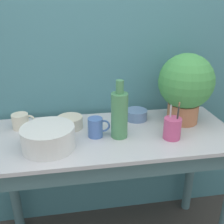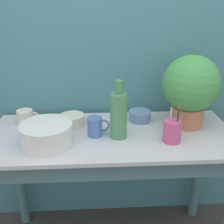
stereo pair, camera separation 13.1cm
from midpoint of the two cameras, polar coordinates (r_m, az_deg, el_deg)
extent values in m
cube|color=teal|center=(1.55, 1.81, 14.85)|extent=(6.00, 0.05, 2.40)
cylinder|color=slate|center=(1.82, -17.71, -12.99)|extent=(0.06, 0.06, 0.77)
cylinder|color=slate|center=(1.90, 20.25, -11.61)|extent=(0.06, 0.06, 0.77)
cube|color=slate|center=(1.21, 3.78, -12.53)|extent=(1.19, 0.02, 0.10)
cube|color=silver|center=(1.37, 2.76, -5.08)|extent=(1.29, 0.54, 0.02)
cylinder|color=#B7704C|center=(1.51, 18.43, -0.80)|extent=(0.17, 0.17, 0.11)
sphere|color=#47994C|center=(1.45, 19.32, 5.79)|extent=(0.30, 0.30, 0.30)
cylinder|color=silver|center=(1.26, -11.13, -4.85)|extent=(0.25, 0.25, 0.11)
cylinder|color=#4C8C59|center=(1.28, 4.39, -0.92)|extent=(0.08, 0.08, 0.23)
cylinder|color=#4C8C59|center=(1.23, 4.60, 5.37)|extent=(0.04, 0.04, 0.06)
cylinder|color=beige|center=(1.50, -16.05, -1.16)|extent=(0.09, 0.09, 0.08)
torus|color=beige|center=(1.49, -14.23, -0.98)|extent=(0.06, 0.01, 0.06)
cylinder|color=#4C70B7|center=(1.32, -0.92, -3.26)|extent=(0.07, 0.07, 0.10)
torus|color=#4C70B7|center=(1.32, 0.91, -3.02)|extent=(0.07, 0.01, 0.07)
cylinder|color=beige|center=(1.44, -6.06, -1.87)|extent=(0.14, 0.14, 0.06)
cylinder|color=#6684B2|center=(1.51, 8.52, -0.87)|extent=(0.13, 0.13, 0.06)
cylinder|color=#CC4C7F|center=(1.31, 15.78, -4.13)|extent=(0.09, 0.09, 0.11)
cylinder|color=#333333|center=(1.30, 16.79, -2.92)|extent=(0.01, 0.02, 0.17)
cylinder|color=olive|center=(1.30, 16.80, -2.41)|extent=(0.01, 0.03, 0.19)
cylinder|color=#B7B7BC|center=(1.31, 15.40, -2.58)|extent=(0.01, 0.02, 0.17)
camera|label=1|loc=(0.07, -87.14, 1.21)|focal=42.00mm
camera|label=2|loc=(0.07, 92.86, -1.21)|focal=42.00mm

